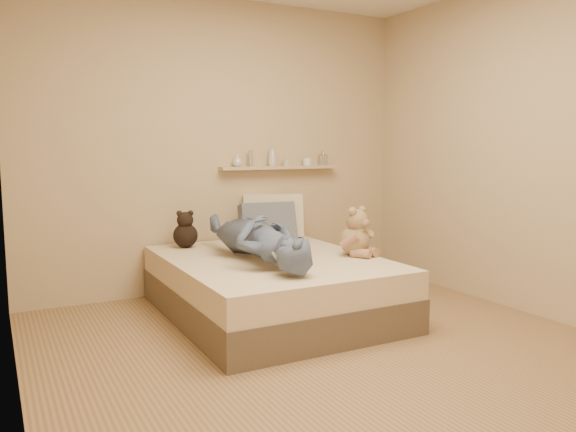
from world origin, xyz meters
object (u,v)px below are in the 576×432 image
teddy_bear (356,235)px  wall_shelf (280,167)px  game_console (283,255)px  dark_plush (185,232)px  person (258,237)px  pillow_cream (273,216)px  pillow_grey (268,222)px  bed (271,286)px

teddy_bear → wall_shelf: wall_shelf is taller
game_console → teddy_bear: size_ratio=0.42×
wall_shelf → dark_plush: bearing=-168.9°
teddy_bear → person: (-0.75, 0.20, 0.01)m
dark_plush → pillow_cream: (0.88, 0.12, 0.06)m
dark_plush → wall_shelf: size_ratio=0.26×
dark_plush → pillow_grey: (0.76, -0.02, 0.03)m
bed → person: person is taller
bed → wall_shelf: 1.38m
person → wall_shelf: (0.68, 0.96, 0.48)m
game_console → pillow_cream: 1.53m
bed → pillow_cream: (0.43, 0.83, 0.43)m
teddy_bear → wall_shelf: bearing=93.4°
dark_plush → wall_shelf: wall_shelf is taller
teddy_bear → pillow_grey: teddy_bear is taller
person → wall_shelf: bearing=-121.4°
dark_plush → person: 0.83m
game_console → pillow_cream: bearing=66.0°
dark_plush → game_console: bearing=-78.5°
game_console → dark_plush: bearing=101.5°
dark_plush → pillow_cream: size_ratio=0.58×
bed → pillow_grey: pillow_grey is taller
bed → person: (-0.13, -0.05, 0.40)m
person → teddy_bear: bearing=169.2°
teddy_bear → pillow_cream: 1.10m
pillow_cream → person: bearing=-122.4°
bed → person: size_ratio=1.31×
game_console → pillow_grey: (0.50, 1.25, 0.04)m
pillow_cream → pillow_grey: pillow_cream is taller
dark_plush → pillow_cream: 0.89m
pillow_grey → bed: bearing=-114.2°
wall_shelf → bed: bearing=-121.2°
bed → pillow_cream: 1.03m
game_console → person: size_ratio=0.11×
game_console → wall_shelf: wall_shelf is taller
wall_shelf → pillow_cream: bearing=-146.3°
bed → wall_shelf: bearing=58.8°
pillow_grey → game_console: bearing=-111.7°
teddy_bear → pillow_grey: size_ratio=0.78×
teddy_bear → pillow_grey: 0.99m
game_console → wall_shelf: 1.73m
game_console → pillow_cream: pillow_cream is taller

